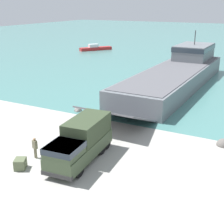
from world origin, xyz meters
The scene contains 9 objects.
ground_plane centered at (0.00, 0.00, 0.00)m, with size 240.00×240.00×0.00m, color #A8A59E.
landing_craft centered at (1.29, 24.03, 1.86)m, with size 8.12×37.02×7.54m.
military_truck centered at (1.60, -3.95, 1.64)m, with size 3.11×7.51×3.20m.
soldier_on_ramp centered at (-1.89, -5.42, 1.04)m, with size 0.49×0.35×1.79m.
moored_boat_a centered at (-28.91, 50.09, 0.54)m, with size 6.65×8.16×1.64m.
cargo_crate centered at (-1.76, -7.31, 0.40)m, with size 0.81×0.97×0.81m, color #566042.
shoreline_rock_a centered at (-5.41, 6.11, 0.00)m, with size 0.91×0.91×0.91m, color gray.
shoreline_rock_c centered at (-5.27, 5.79, 0.00)m, with size 0.53×0.53×0.53m, color gray.
shoreline_rock_d centered at (11.33, 4.16, 0.00)m, with size 1.24×1.24×1.24m, color #66605B.
Camera 1 is at (14.21, -22.77, 11.99)m, focal length 50.00 mm.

